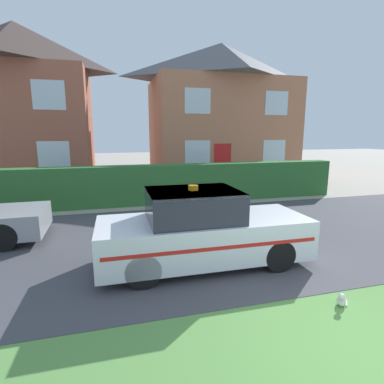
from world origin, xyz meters
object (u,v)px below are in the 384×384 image
Objects in this scene: house_left at (21,104)px; wheelie_bin at (70,189)px; cat at (342,300)px; house_right at (220,110)px; police_car at (202,231)px.

house_left is 8.15× the size of wheelie_bin.
house_right is (3.42, 14.90, 4.00)m from cat.
wheelie_bin is at bearing -145.15° from house_right.
police_car is 0.52× the size of house_left.
police_car is 2.71m from cat.
house_left is 0.93× the size of house_right.
cat is at bearing -102.93° from house_right.
wheelie_bin is (-5.03, 9.01, 0.40)m from cat.
house_right reaches higher than wheelie_bin.
house_left reaches higher than house_right.
wheelie_bin is at bearing -108.66° from cat.
house_right is (11.27, 0.37, -0.07)m from house_left.
house_right is at bearing 1.87° from house_left.
house_left is at bearing -109.46° from cat.
cat is at bearing -49.89° from police_car.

